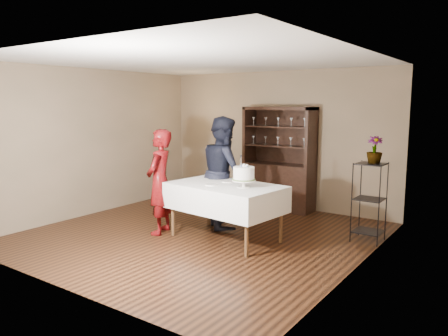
# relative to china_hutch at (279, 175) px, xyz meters

# --- Properties ---
(floor) EXTENTS (5.00, 5.00, 0.00)m
(floor) POSITION_rel_china_hutch_xyz_m (-0.20, -2.25, -0.66)
(floor) COLOR black
(floor) RESTS_ON ground
(ceiling) EXTENTS (5.00, 5.00, 0.00)m
(ceiling) POSITION_rel_china_hutch_xyz_m (-0.20, -2.25, 2.04)
(ceiling) COLOR silver
(ceiling) RESTS_ON back_wall
(back_wall) EXTENTS (5.00, 0.02, 2.70)m
(back_wall) POSITION_rel_china_hutch_xyz_m (-0.20, 0.25, 0.69)
(back_wall) COLOR brown
(back_wall) RESTS_ON floor
(wall_left) EXTENTS (0.02, 5.00, 2.70)m
(wall_left) POSITION_rel_china_hutch_xyz_m (-2.70, -2.25, 0.69)
(wall_left) COLOR brown
(wall_left) RESTS_ON floor
(wall_right) EXTENTS (0.02, 5.00, 2.70)m
(wall_right) POSITION_rel_china_hutch_xyz_m (2.30, -2.25, 0.69)
(wall_right) COLOR brown
(wall_right) RESTS_ON floor
(china_hutch) EXTENTS (1.40, 0.48, 2.00)m
(china_hutch) POSITION_rel_china_hutch_xyz_m (0.00, 0.00, 0.00)
(china_hutch) COLOR black
(china_hutch) RESTS_ON floor
(plant_etagere) EXTENTS (0.42, 0.42, 1.20)m
(plant_etagere) POSITION_rel_china_hutch_xyz_m (2.08, -1.05, -0.01)
(plant_etagere) COLOR black
(plant_etagere) RESTS_ON floor
(cake_table) EXTENTS (1.80, 1.22, 0.85)m
(cake_table) POSITION_rel_china_hutch_xyz_m (0.26, -2.20, -0.01)
(cake_table) COLOR silver
(cake_table) RESTS_ON floor
(woman) EXTENTS (0.58, 0.71, 1.67)m
(woman) POSITION_rel_china_hutch_xyz_m (-0.78, -2.54, 0.17)
(woman) COLOR #370508
(woman) RESTS_ON floor
(man) EXTENTS (1.14, 1.13, 1.86)m
(man) POSITION_rel_china_hutch_xyz_m (-0.17, -1.64, 0.27)
(man) COLOR black
(man) RESTS_ON floor
(cake) EXTENTS (0.40, 0.40, 0.48)m
(cake) POSITION_rel_china_hutch_xyz_m (0.61, -2.24, 0.38)
(cake) COLOR white
(cake) RESTS_ON cake_table
(plate_near) EXTENTS (0.23, 0.23, 0.01)m
(plate_near) POSITION_rel_china_hutch_xyz_m (0.11, -2.38, 0.19)
(plate_near) COLOR white
(plate_near) RESTS_ON cake_table
(plate_far) EXTENTS (0.19, 0.19, 0.01)m
(plate_far) POSITION_rel_china_hutch_xyz_m (0.17, -2.02, 0.19)
(plate_far) COLOR white
(plate_far) RESTS_ON cake_table
(potted_plant) EXTENTS (0.29, 0.29, 0.40)m
(potted_plant) POSITION_rel_china_hutch_xyz_m (2.11, -1.02, 0.72)
(potted_plant) COLOR #507035
(potted_plant) RESTS_ON plant_etagere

